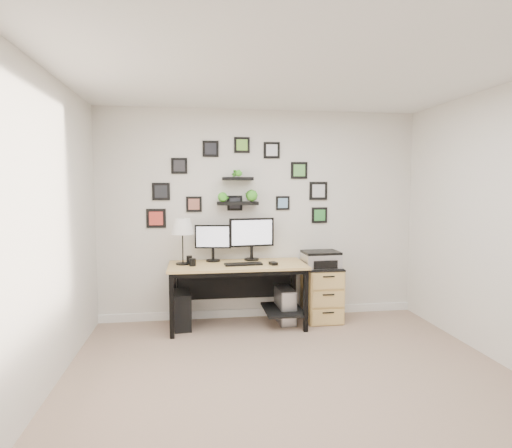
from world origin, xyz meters
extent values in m
plane|color=tan|center=(0.00, 0.00, 0.00)|extent=(4.00, 4.00, 0.00)
plane|color=white|center=(0.00, 0.00, 2.60)|extent=(4.00, 4.00, 0.00)
plane|color=silver|center=(0.00, 2.00, 1.30)|extent=(4.00, 0.00, 4.00)
plane|color=silver|center=(0.00, -2.00, 1.30)|extent=(4.00, 0.00, 4.00)
plane|color=silver|center=(-2.00, 0.00, 1.30)|extent=(0.00, 4.00, 4.00)
cube|color=white|center=(0.00, 1.99, 0.05)|extent=(4.00, 0.03, 0.10)
cube|color=tan|center=(-0.33, 1.63, 0.73)|extent=(1.60, 0.70, 0.03)
cube|color=black|center=(-0.33, 1.63, 0.69)|extent=(1.54, 0.64, 0.05)
cube|color=black|center=(-0.33, 1.96, 0.46)|extent=(1.44, 0.02, 0.41)
cube|color=black|center=(0.22, 1.63, 0.18)|extent=(0.45, 0.63, 0.03)
cube|color=black|center=(-1.08, 1.33, 0.36)|extent=(0.05, 0.05, 0.72)
cube|color=black|center=(-1.08, 1.93, 0.36)|extent=(0.05, 0.05, 0.72)
cube|color=black|center=(0.42, 1.33, 0.36)|extent=(0.05, 0.05, 0.72)
cube|color=black|center=(0.42, 1.93, 0.36)|extent=(0.05, 0.05, 0.72)
cylinder|color=black|center=(-0.61, 1.85, 0.76)|extent=(0.19, 0.19, 0.02)
cylinder|color=black|center=(-0.61, 1.85, 0.84)|extent=(0.04, 0.04, 0.15)
cube|color=black|center=(-0.61, 1.84, 1.05)|extent=(0.43, 0.09, 0.28)
cube|color=silver|center=(-0.61, 1.83, 1.05)|extent=(0.39, 0.06, 0.24)
cylinder|color=black|center=(-0.13, 1.86, 0.76)|extent=(0.20, 0.20, 0.02)
cylinder|color=black|center=(-0.13, 1.86, 0.84)|extent=(0.04, 0.04, 0.16)
cube|color=black|center=(-0.13, 1.86, 1.10)|extent=(0.56, 0.10, 0.35)
cube|color=silver|center=(-0.13, 1.84, 1.10)|extent=(0.50, 0.07, 0.30)
cube|color=black|center=(-0.27, 1.55, 0.76)|extent=(0.44, 0.17, 0.02)
cube|color=black|center=(0.07, 1.52, 0.77)|extent=(0.10, 0.13, 0.03)
cylinder|color=black|center=(-0.97, 1.70, 0.76)|extent=(0.16, 0.16, 0.02)
cylinder|color=black|center=(-0.97, 1.70, 1.00)|extent=(0.01, 0.01, 0.49)
cone|color=white|center=(-0.97, 1.70, 1.20)|extent=(0.26, 0.26, 0.18)
cylinder|color=black|center=(-0.85, 1.58, 0.79)|extent=(0.08, 0.08, 0.09)
cylinder|color=black|center=(-0.89, 1.77, 0.79)|extent=(0.07, 0.07, 0.09)
cube|color=black|center=(-0.99, 1.68, 0.21)|extent=(0.23, 0.44, 0.43)
cube|color=gray|center=(0.26, 1.70, 0.21)|extent=(0.20, 0.43, 0.42)
cube|color=silver|center=(0.26, 1.49, 0.21)|extent=(0.17, 0.02, 0.39)
cube|color=tan|center=(0.73, 1.73, 0.33)|extent=(0.42, 0.50, 0.65)
cube|color=black|center=(0.73, 1.73, 0.66)|extent=(0.43, 0.51, 0.02)
cube|color=tan|center=(0.73, 1.47, 0.11)|extent=(0.39, 0.02, 0.18)
cylinder|color=black|center=(0.73, 1.46, 0.17)|extent=(0.14, 0.02, 0.02)
cube|color=tan|center=(0.73, 1.47, 0.33)|extent=(0.39, 0.02, 0.18)
cylinder|color=black|center=(0.73, 1.46, 0.39)|extent=(0.14, 0.02, 0.02)
cube|color=tan|center=(0.73, 1.47, 0.54)|extent=(0.39, 0.02, 0.18)
cylinder|color=black|center=(0.73, 1.46, 0.60)|extent=(0.14, 0.02, 0.02)
cube|color=silver|center=(0.70, 1.70, 0.76)|extent=(0.44, 0.35, 0.17)
cube|color=black|center=(0.70, 1.70, 0.85)|extent=(0.44, 0.35, 0.03)
cube|color=black|center=(0.71, 1.53, 0.73)|extent=(0.29, 0.03, 0.10)
cube|color=black|center=(-0.30, 1.91, 1.45)|extent=(0.50, 0.18, 0.04)
cube|color=black|center=(-0.30, 1.90, 1.75)|extent=(0.38, 0.15, 0.04)
imported|color=green|center=(-0.47, 1.91, 1.60)|extent=(0.15, 0.12, 0.27)
imported|color=green|center=(-0.13, 1.91, 1.60)|extent=(0.15, 0.15, 0.27)
imported|color=green|center=(-0.30, 1.90, 1.90)|extent=(0.13, 0.09, 0.25)
cube|color=black|center=(0.49, 1.99, 1.86)|extent=(0.21, 0.02, 0.21)
cube|color=#559C47|center=(0.49, 1.98, 1.86)|extent=(0.15, 0.00, 0.15)
cube|color=black|center=(0.28, 1.99, 1.45)|extent=(0.17, 0.02, 0.17)
cube|color=#709CC4|center=(0.28, 1.98, 1.45)|extent=(0.12, 0.00, 0.12)
cube|color=black|center=(-0.62, 1.99, 2.11)|extent=(0.20, 0.02, 0.20)
cube|color=black|center=(-0.62, 1.98, 2.11)|extent=(0.14, 0.00, 0.14)
cube|color=black|center=(0.76, 1.99, 1.29)|extent=(0.20, 0.02, 0.20)
cube|color=#318639|center=(0.76, 1.98, 1.29)|extent=(0.14, 0.00, 0.14)
cube|color=black|center=(-0.83, 1.99, 1.44)|extent=(0.19, 0.02, 0.19)
cube|color=#9F5B49|center=(-0.83, 1.98, 1.44)|extent=(0.13, 0.00, 0.13)
cube|color=black|center=(-1.00, 1.99, 1.90)|extent=(0.19, 0.02, 0.19)
cube|color=#26262A|center=(-1.00, 1.98, 1.90)|extent=(0.13, 0.00, 0.13)
cube|color=black|center=(-1.22, 1.99, 1.60)|extent=(0.21, 0.02, 0.21)
cube|color=black|center=(-1.22, 1.98, 1.60)|extent=(0.15, 0.00, 0.15)
cube|color=black|center=(-1.29, 1.99, 1.27)|extent=(0.23, 0.02, 0.23)
cube|color=#C73B2E|center=(-1.29, 1.98, 1.27)|extent=(0.16, 0.00, 0.16)
cube|color=black|center=(0.14, 1.99, 2.10)|extent=(0.20, 0.02, 0.20)
cube|color=silver|center=(0.14, 1.98, 2.10)|extent=(0.14, 0.00, 0.14)
cube|color=black|center=(-0.33, 1.99, 1.45)|extent=(0.19, 0.02, 0.19)
cube|color=#27272D|center=(-0.33, 1.98, 1.45)|extent=(0.13, 0.00, 0.13)
cube|color=black|center=(0.74, 1.99, 1.60)|extent=(0.23, 0.02, 0.23)
cube|color=#B9B8BC|center=(0.74, 1.98, 1.60)|extent=(0.16, 0.00, 0.16)
cube|color=black|center=(-0.24, 1.99, 2.16)|extent=(0.19, 0.02, 0.19)
cube|color=#6AA938|center=(-0.24, 1.98, 2.16)|extent=(0.13, 0.00, 0.13)
camera|label=1|loc=(-0.82, -3.30, 1.67)|focal=30.00mm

